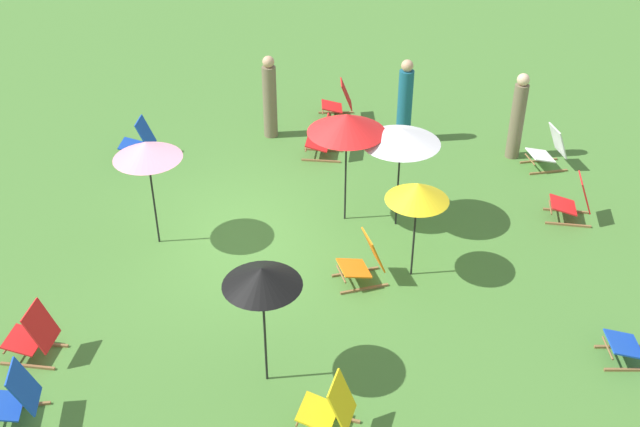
{
  "coord_description": "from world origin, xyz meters",
  "views": [
    {
      "loc": [
        10.5,
        1.33,
        7.36
      ],
      "look_at": [
        0.0,
        1.2,
        0.5
      ],
      "focal_mm": 43.57,
      "sensor_mm": 36.0,
      "label": 1
    }
  ],
  "objects_px": {
    "deckchair_0": "(15,399)",
    "deckchair_9": "(33,335)",
    "deckchair_2": "(637,339)",
    "person_0": "(405,103)",
    "deckchair_7": "(139,142)",
    "umbrella_3": "(347,123)",
    "umbrella_0": "(262,277)",
    "deckchair_4": "(574,201)",
    "deckchair_1": "(330,409)",
    "deckchair_5": "(325,140)",
    "person_2": "(518,117)",
    "umbrella_4": "(147,150)",
    "deckchair_3": "(364,261)",
    "person_1": "(270,98)",
    "deckchair_6": "(339,102)",
    "umbrella_2": "(401,136)",
    "deckchair_8": "(549,150)",
    "umbrella_1": "(418,192)"
  },
  "relations": [
    {
      "from": "deckchair_2",
      "to": "person_0",
      "type": "xyz_separation_m",
      "value": [
        -6.29,
        -2.6,
        0.46
      ]
    },
    {
      "from": "deckchair_5",
      "to": "person_0",
      "type": "distance_m",
      "value": 1.78
    },
    {
      "from": "deckchair_2",
      "to": "deckchair_9",
      "type": "distance_m",
      "value": 8.01
    },
    {
      "from": "deckchair_8",
      "to": "person_1",
      "type": "bearing_deg",
      "value": -114.71
    },
    {
      "from": "deckchair_7",
      "to": "person_0",
      "type": "distance_m",
      "value": 5.23
    },
    {
      "from": "umbrella_4",
      "to": "umbrella_3",
      "type": "bearing_deg",
      "value": 103.28
    },
    {
      "from": "deckchair_0",
      "to": "deckchair_5",
      "type": "bearing_deg",
      "value": 143.09
    },
    {
      "from": "deckchair_0",
      "to": "umbrella_3",
      "type": "height_order",
      "value": "umbrella_3"
    },
    {
      "from": "deckchair_0",
      "to": "deckchair_2",
      "type": "height_order",
      "value": "same"
    },
    {
      "from": "deckchair_6",
      "to": "deckchair_7",
      "type": "height_order",
      "value": "same"
    },
    {
      "from": "deckchair_5",
      "to": "person_2",
      "type": "distance_m",
      "value": 3.68
    },
    {
      "from": "deckchair_4",
      "to": "deckchair_1",
      "type": "bearing_deg",
      "value": -32.79
    },
    {
      "from": "umbrella_3",
      "to": "person_0",
      "type": "bearing_deg",
      "value": 157.28
    },
    {
      "from": "deckchair_2",
      "to": "deckchair_5",
      "type": "xyz_separation_m",
      "value": [
        -5.59,
        -4.16,
        0.0
      ]
    },
    {
      "from": "deckchair_1",
      "to": "deckchair_4",
      "type": "bearing_deg",
      "value": 154.87
    },
    {
      "from": "deckchair_7",
      "to": "person_2",
      "type": "relative_size",
      "value": 0.48
    },
    {
      "from": "umbrella_0",
      "to": "umbrella_4",
      "type": "distance_m",
      "value": 3.67
    },
    {
      "from": "deckchair_6",
      "to": "umbrella_0",
      "type": "distance_m",
      "value": 7.88
    },
    {
      "from": "deckchair_0",
      "to": "deckchair_7",
      "type": "xyz_separation_m",
      "value": [
        -6.62,
        0.14,
        0.0
      ]
    },
    {
      "from": "deckchair_2",
      "to": "deckchair_4",
      "type": "relative_size",
      "value": 1.0
    },
    {
      "from": "deckchair_2",
      "to": "deckchair_9",
      "type": "bearing_deg",
      "value": -90.27
    },
    {
      "from": "person_1",
      "to": "person_2",
      "type": "bearing_deg",
      "value": -74.33
    },
    {
      "from": "person_0",
      "to": "deckchair_8",
      "type": "bearing_deg",
      "value": 34.19
    },
    {
      "from": "deckchair_0",
      "to": "person_0",
      "type": "xyz_separation_m",
      "value": [
        -7.45,
        5.28,
        0.46
      ]
    },
    {
      "from": "umbrella_2",
      "to": "deckchair_8",
      "type": "bearing_deg",
      "value": 123.37
    },
    {
      "from": "umbrella_3",
      "to": "deckchair_1",
      "type": "bearing_deg",
      "value": -3.07
    },
    {
      "from": "deckchair_1",
      "to": "deckchair_2",
      "type": "xyz_separation_m",
      "value": [
        -1.28,
        4.06,
        0.0
      ]
    },
    {
      "from": "deckchair_5",
      "to": "person_0",
      "type": "xyz_separation_m",
      "value": [
        -0.71,
        1.57,
        0.46
      ]
    },
    {
      "from": "deckchair_6",
      "to": "deckchair_9",
      "type": "xyz_separation_m",
      "value": [
        7.32,
        -4.13,
        0.0
      ]
    },
    {
      "from": "deckchair_2",
      "to": "deckchair_7",
      "type": "height_order",
      "value": "same"
    },
    {
      "from": "deckchair_4",
      "to": "umbrella_3",
      "type": "xyz_separation_m",
      "value": [
        0.03,
        -3.87,
        1.45
      ]
    },
    {
      "from": "deckchair_5",
      "to": "person_1",
      "type": "bearing_deg",
      "value": -122.34
    },
    {
      "from": "deckchair_1",
      "to": "person_2",
      "type": "bearing_deg",
      "value": 168.91
    },
    {
      "from": "umbrella_3",
      "to": "person_2",
      "type": "distance_m",
      "value": 4.11
    },
    {
      "from": "deckchair_9",
      "to": "person_0",
      "type": "bearing_deg",
      "value": 146.41
    },
    {
      "from": "deckchair_0",
      "to": "umbrella_3",
      "type": "relative_size",
      "value": 0.42
    },
    {
      "from": "umbrella_0",
      "to": "deckchair_7",
      "type": "bearing_deg",
      "value": -154.13
    },
    {
      "from": "deckchair_0",
      "to": "deckchair_8",
      "type": "xyz_separation_m",
      "value": [
        -6.38,
        7.94,
        0.0
      ]
    },
    {
      "from": "umbrella_1",
      "to": "person_1",
      "type": "relative_size",
      "value": 0.95
    },
    {
      "from": "person_1",
      "to": "deckchair_0",
      "type": "bearing_deg",
      "value": -173.31
    },
    {
      "from": "umbrella_2",
      "to": "person_1",
      "type": "relative_size",
      "value": 1.05
    },
    {
      "from": "deckchair_0",
      "to": "umbrella_4",
      "type": "height_order",
      "value": "umbrella_4"
    },
    {
      "from": "umbrella_0",
      "to": "umbrella_4",
      "type": "bearing_deg",
      "value": -147.22
    },
    {
      "from": "deckchair_2",
      "to": "deckchair_7",
      "type": "xyz_separation_m",
      "value": [
        -5.46,
        -7.74,
        0.0
      ]
    },
    {
      "from": "umbrella_0",
      "to": "person_0",
      "type": "relative_size",
      "value": 1.05
    },
    {
      "from": "deckchair_3",
      "to": "deckchair_4",
      "type": "bearing_deg",
      "value": 99.09
    },
    {
      "from": "deckchair_9",
      "to": "umbrella_2",
      "type": "bearing_deg",
      "value": 129.85
    },
    {
      "from": "deckchair_0",
      "to": "deckchair_9",
      "type": "relative_size",
      "value": 1.0
    },
    {
      "from": "deckchair_9",
      "to": "umbrella_0",
      "type": "xyz_separation_m",
      "value": [
        0.38,
        3.12,
        1.31
      ]
    },
    {
      "from": "deckchair_2",
      "to": "person_0",
      "type": "height_order",
      "value": "person_0"
    }
  ]
}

